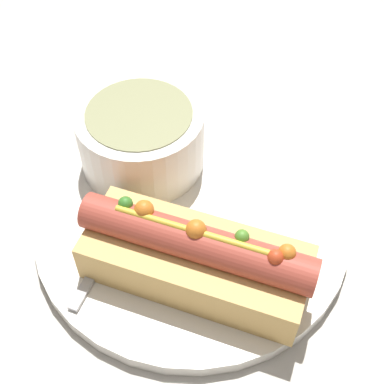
{
  "coord_description": "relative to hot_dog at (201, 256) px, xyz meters",
  "views": [
    {
      "loc": [
        -0.01,
        -0.27,
        0.38
      ],
      "look_at": [
        0.0,
        0.0,
        0.05
      ],
      "focal_mm": 50.0,
      "sensor_mm": 36.0,
      "label": 1
    }
  ],
  "objects": [
    {
      "name": "dinner_plate",
      "position": [
        -0.0,
        0.06,
        -0.03
      ],
      "size": [
        0.26,
        0.26,
        0.01
      ],
      "color": "white",
      "rests_on": "ground_plane"
    },
    {
      "name": "soup_bowl",
      "position": [
        -0.05,
        0.12,
        0.01
      ],
      "size": [
        0.11,
        0.11,
        0.06
      ],
      "color": "silver",
      "rests_on": "dinner_plate"
    },
    {
      "name": "hot_dog",
      "position": [
        0.0,
        0.0,
        0.0
      ],
      "size": [
        0.18,
        0.13,
        0.06
      ],
      "rotation": [
        0.0,
        0.0,
        -0.4
      ],
      "color": "#DBAD60",
      "rests_on": "dinner_plate"
    },
    {
      "name": "ground_plane",
      "position": [
        -0.0,
        0.06,
        -0.04
      ],
      "size": [
        4.0,
        4.0,
        0.0
      ],
      "primitive_type": "plane",
      "color": "#BCB7AD"
    },
    {
      "name": "spoon",
      "position": [
        -0.05,
        0.08,
        -0.02
      ],
      "size": [
        0.08,
        0.16,
        0.01
      ],
      "rotation": [
        0.0,
        0.0,
        1.15
      ],
      "color": "#B7B7BC",
      "rests_on": "dinner_plate"
    }
  ]
}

